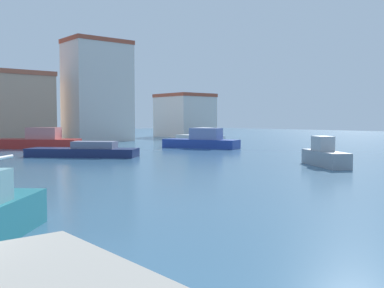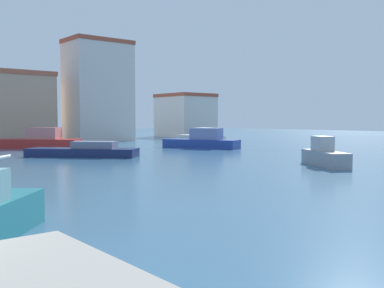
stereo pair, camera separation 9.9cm
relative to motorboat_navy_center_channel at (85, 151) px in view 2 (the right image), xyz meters
The scene contains 8 objects.
water 2.20m from the motorboat_navy_center_channel, 80.05° to the right, with size 160.00×160.00×0.00m, color #38607F.
motorboat_navy_center_channel is the anchor object (origin of this frame).
motorboat_white_behind_lamppost 20.35m from the motorboat_navy_center_channel, 24.98° to the left, with size 2.33×6.78×1.75m.
motorboat_blue_inner_mooring 13.00m from the motorboat_navy_center_channel, ahead, with size 4.78×7.35×1.86m.
motorboat_red_near_pier 11.02m from the motorboat_navy_center_channel, 84.87° to the left, with size 7.13×6.87×1.93m.
motorboat_grey_far_right 16.59m from the motorboat_navy_center_channel, 62.61° to the right, with size 3.24×4.25×1.71m.
harbor_office 24.11m from the motorboat_navy_center_channel, 59.45° to the left, with size 7.53×5.17×12.23m.
waterfront_apartments 37.65m from the motorboat_navy_center_channel, 39.99° to the left, with size 6.65×7.64×6.49m.
Camera 2 is at (-0.12, -7.61, 2.71)m, focal length 42.38 mm.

